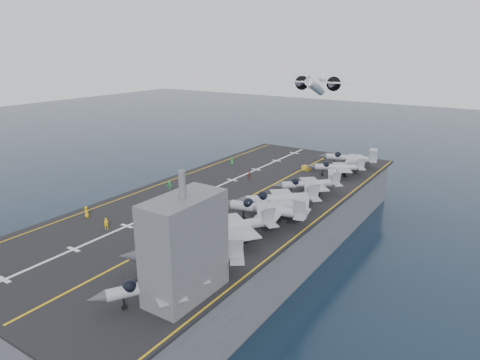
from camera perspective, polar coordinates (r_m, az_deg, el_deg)
The scene contains 26 objects.
ground at distance 85.78m, azimuth -1.49°, elevation -8.99°, with size 500.00×500.00×0.00m, color #142135.
hull at distance 83.69m, azimuth -1.52°, elevation -5.92°, with size 36.00×90.00×10.00m, color #56595E.
flight_deck at distance 81.79m, azimuth -1.55°, elevation -2.57°, with size 38.00×92.00×0.40m, color black.
foul_line at distance 80.13m, azimuth 0.21°, elevation -2.82°, with size 0.35×90.00×0.02m, color gold.
landing_centerline at distance 85.11m, azimuth -4.86°, elevation -1.67°, with size 0.50×90.00×0.02m, color silver.
deck_edge_port at distance 92.03m, azimuth -10.26°, elevation -0.42°, with size 0.25×90.00×0.02m, color gold.
deck_edge_stbd at distance 73.37m, azimuth 10.43°, elevation -5.06°, with size 0.25×90.00×0.02m, color gold.
island_superstructure at distance 48.38m, azimuth -7.44°, elevation -7.32°, with size 5.00×10.00×15.00m, color #56595E, non-canonical shape.
fighter_jet_0 at distance 50.05m, azimuth -11.13°, elevation -13.36°, with size 14.28×15.82×4.58m, color #949AA2, non-canonical shape.
fighter_jet_1 at distance 54.76m, azimuth -6.70°, elevation -9.78°, with size 18.86×17.61×5.45m, color gray, non-canonical shape.
fighter_jet_2 at distance 62.85m, azimuth -1.07°, elevation -6.10°, with size 16.72×17.96×5.19m, color #8C969D, non-canonical shape.
fighter_jet_3 at distance 69.39m, azimuth 3.73°, elevation -3.80°, with size 16.93×13.04×5.26m, color gray, non-canonical shape.
fighter_jet_4 at distance 74.64m, azimuth 5.53°, elevation -2.32°, with size 17.89×17.68×5.24m, color #A1ABB2, non-canonical shape.
fighter_jet_5 at distance 84.00m, azimuth 9.31°, elevation -0.41°, with size 16.11×15.88×4.72m, color gray, non-canonical shape.
fighter_jet_7 at distance 97.69m, azimuth 13.05°, elevation 1.78°, with size 15.28×13.72×4.42m, color #98A3AA, non-canonical shape.
fighter_jet_8 at distance 105.48m, azimuth 14.57°, elevation 2.91°, with size 15.64×12.23×4.81m, color #9BA4AA, non-canonical shape.
tow_cart_a at distance 64.97m, azimuth -8.48°, elevation -7.39°, with size 2.44×2.00×1.26m, color gold, non-canonical shape.
tow_cart_b at distance 77.33m, azimuth 2.18°, elevation -3.17°, with size 2.07×1.63×1.09m, color yellow, non-canonical shape.
tow_cart_c at distance 101.18m, azimuth 8.81°, elevation 1.58°, with size 2.06×1.55×1.12m, color gold, non-canonical shape.
crew_0 at distance 76.89m, azimuth -19.80°, elevation -4.01°, with size 1.32×1.04×1.95m, color yellow.
crew_1 at distance 70.81m, azimuth -17.40°, elevation -5.60°, with size 1.39×1.34×1.94m, color #F3B70B.
crew_3 at distance 87.60m, azimuth -9.39°, elevation -0.68°, with size 1.25×1.01×1.81m, color #1E8D34.
crew_4 at distance 92.93m, azimuth 1.25°, elevation 0.64°, with size 1.35×1.37×1.93m, color #B21919.
crew_5 at distance 105.17m, azimuth -1.09°, elevation 2.60°, with size 1.12×0.75×1.87m, color #268C33.
crew_7 at distance 73.15m, azimuth -4.19°, elevation -4.07°, with size 1.40×1.35×1.95m, color white.
transport_plane at distance 138.53m, azimuth 9.98°, elevation 12.12°, with size 27.47×20.80×5.94m, color silver, non-canonical shape.
Camera 1 is at (44.22, -62.99, 37.87)m, focal length 32.00 mm.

